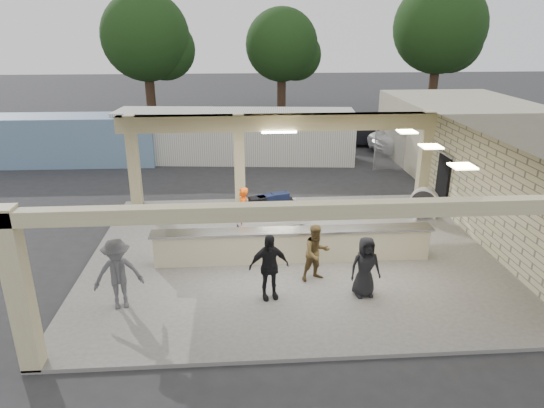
{
  "coord_description": "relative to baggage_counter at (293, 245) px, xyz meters",
  "views": [
    {
      "loc": [
        -1.51,
        -13.28,
        6.63
      ],
      "look_at": [
        -0.51,
        1.0,
        1.33
      ],
      "focal_mm": 32.0,
      "sensor_mm": 36.0,
      "label": 1
    }
  ],
  "objects": [
    {
      "name": "baggage_counter",
      "position": [
        0.0,
        0.0,
        0.0
      ],
      "size": [
        8.2,
        0.58,
        0.98
      ],
      "color": "beige",
      "rests_on": "pavilion"
    },
    {
      "name": "passenger_b",
      "position": [
        -0.84,
        -2.03,
        0.38
      ],
      "size": [
        1.07,
        0.55,
        1.74
      ],
      "primitive_type": "imported",
      "rotation": [
        0.0,
        0.0,
        0.18
      ],
      "color": "black",
      "rests_on": "pavilion"
    },
    {
      "name": "tree_mid",
      "position": [
        2.32,
        26.66,
        4.38
      ],
      "size": [
        6.0,
        5.6,
        8.0
      ],
      "color": "#382619",
      "rests_on": "ground"
    },
    {
      "name": "tree_left",
      "position": [
        -7.68,
        24.66,
        5.0
      ],
      "size": [
        6.6,
        6.3,
        9.0
      ],
      "color": "#382619",
      "rests_on": "ground"
    },
    {
      "name": "car_white_b",
      "position": [
        11.66,
        14.45,
        0.15
      ],
      "size": [
        4.92,
        3.79,
        1.47
      ],
      "primitive_type": "imported",
      "rotation": [
        0.0,
        0.0,
        1.06
      ],
      "color": "white",
      "rests_on": "ground"
    },
    {
      "name": "passenger_a",
      "position": [
        0.49,
        -1.19,
        0.31
      ],
      "size": [
        0.84,
        0.58,
        1.59
      ],
      "primitive_type": "imported",
      "rotation": [
        0.0,
        0.0,
        0.34
      ],
      "color": "brown",
      "rests_on": "pavilion"
    },
    {
      "name": "passenger_d",
      "position": [
        1.6,
        -2.07,
        0.31
      ],
      "size": [
        0.81,
        0.4,
        1.6
      ],
      "primitive_type": "imported",
      "rotation": [
        0.0,
        0.0,
        0.1
      ],
      "color": "black",
      "rests_on": "pavilion"
    },
    {
      "name": "luggage_cart",
      "position": [
        -0.57,
        2.04,
        0.27
      ],
      "size": [
        2.59,
        1.96,
        1.35
      ],
      "rotation": [
        0.0,
        0.0,
        0.25
      ],
      "color": "silver",
      "rests_on": "pavilion"
    },
    {
      "name": "fence",
      "position": [
        11.0,
        9.5,
        0.47
      ],
      "size": [
        12.06,
        0.06,
        2.03
      ],
      "color": "gray",
      "rests_on": "ground"
    },
    {
      "name": "adjacent_building",
      "position": [
        9.5,
        10.5,
        1.01
      ],
      "size": [
        6.0,
        8.0,
        3.2
      ],
      "primitive_type": "cube",
      "color": "#B2AA8D",
      "rests_on": "ground"
    },
    {
      "name": "pavilion",
      "position": [
        0.21,
        1.16,
        0.76
      ],
      "size": [
        12.01,
        10.0,
        3.55
      ],
      "color": "#64615D",
      "rests_on": "ground"
    },
    {
      "name": "baggage_handler",
      "position": [
        -1.44,
        1.86,
        0.35
      ],
      "size": [
        0.35,
        0.62,
        1.67
      ],
      "primitive_type": "imported",
      "rotation": [
        0.0,
        0.0,
        4.69
      ],
      "color": "#FF590D",
      "rests_on": "pavilion"
    },
    {
      "name": "container_blue",
      "position": [
        -10.35,
        11.77,
        0.63
      ],
      "size": [
        9.37,
        2.37,
        2.43
      ],
      "primitive_type": "cube",
      "rotation": [
        0.0,
        0.0,
        -0.01
      ],
      "color": "#677EA5",
      "rests_on": "ground"
    },
    {
      "name": "car_dark",
      "position": [
        5.56,
        14.69,
        0.14
      ],
      "size": [
        4.52,
        2.04,
        1.46
      ],
      "primitive_type": "imported",
      "rotation": [
        0.0,
        0.0,
        1.45
      ],
      "color": "black",
      "rests_on": "ground"
    },
    {
      "name": "passenger_c",
      "position": [
        -4.49,
        -2.21,
        0.42
      ],
      "size": [
        1.23,
        0.69,
        1.81
      ],
      "primitive_type": "imported",
      "rotation": [
        0.0,
        0.0,
        0.25
      ],
      "color": "#525257",
      "rests_on": "pavilion"
    },
    {
      "name": "drum_fan",
      "position": [
        5.04,
        3.03,
        0.11
      ],
      "size": [
        1.04,
        0.75,
        1.11
      ],
      "rotation": [
        0.0,
        0.0,
        -0.48
      ],
      "color": "silver",
      "rests_on": "pavilion"
    },
    {
      "name": "car_white_a",
      "position": [
        8.26,
        13.01,
        0.12
      ],
      "size": [
        5.43,
        3.66,
        1.42
      ],
      "primitive_type": "imported",
      "rotation": [
        0.0,
        0.0,
        1.86
      ],
      "color": "white",
      "rests_on": "ground"
    },
    {
      "name": "ground",
      "position": [
        0.0,
        0.5,
        -0.59
      ],
      "size": [
        120.0,
        120.0,
        0.0
      ],
      "primitive_type": "plane",
      "color": "#27282A",
      "rests_on": "ground"
    },
    {
      "name": "container_white",
      "position": [
        -1.68,
        11.75,
        0.71
      ],
      "size": [
        12.18,
        3.55,
        2.6
      ],
      "primitive_type": "cube",
      "rotation": [
        0.0,
        0.0,
        -0.1
      ],
      "color": "silver",
      "rests_on": "ground"
    },
    {
      "name": "tree_right",
      "position": [
        14.32,
        25.66,
        5.63
      ],
      "size": [
        7.2,
        7.0,
        10.0
      ],
      "color": "#382619",
      "rests_on": "ground"
    }
  ]
}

